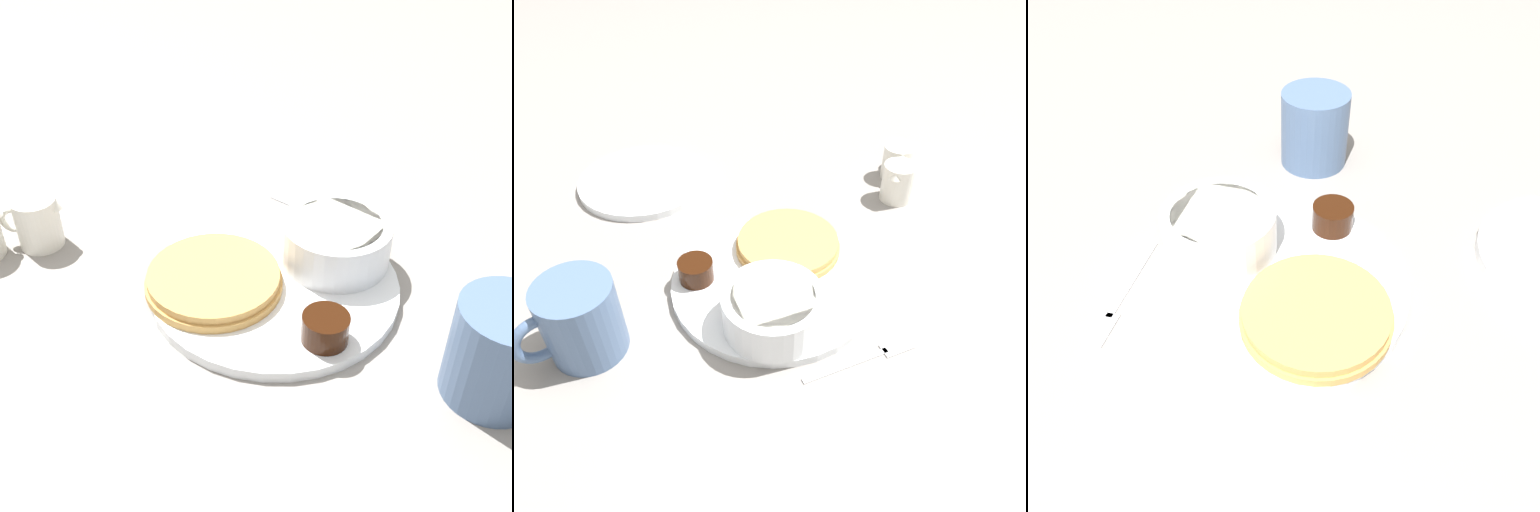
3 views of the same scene
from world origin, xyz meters
The scene contains 11 objects.
ground_plane centered at (0.00, 0.00, 0.00)m, with size 4.00×4.00×0.00m, color gray.
plate centered at (0.00, 0.00, 0.01)m, with size 0.26×0.26×0.01m.
pancake_stack centered at (-0.06, 0.02, 0.02)m, with size 0.14×0.14×0.02m.
bowl centered at (0.08, 0.00, 0.04)m, with size 0.12×0.12×0.05m.
syrup_cup centered at (0.00, -0.10, 0.03)m, with size 0.05×0.05×0.03m.
butter_ramekin centered at (0.10, -0.02, 0.03)m, with size 0.04×0.04×0.04m.
coffee_mug centered at (0.10, -0.21, 0.05)m, with size 0.10×0.11×0.10m.
creamer_pitcher_near centered at (-0.20, 0.20, 0.03)m, with size 0.07×0.05×0.06m.
creamer_pitcher_far centered at (-0.26, 0.21, 0.03)m, with size 0.07×0.05×0.06m.
fork centered at (0.11, 0.11, 0.00)m, with size 0.07×0.13×0.00m.
far_plate centered at (-0.24, -0.22, 0.01)m, with size 0.21×0.21×0.01m.
Camera 2 is at (0.46, 0.00, 0.47)m, focal length 35.00 mm.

